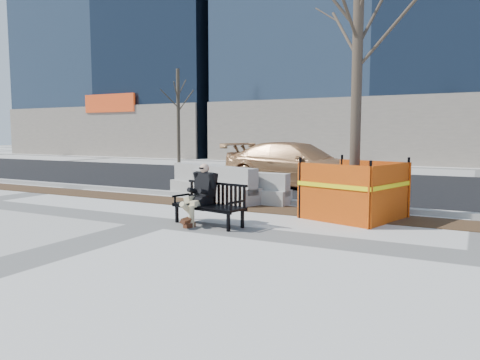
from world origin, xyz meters
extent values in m
plane|color=beige|center=(0.00, 0.00, 0.00)|extent=(120.00, 120.00, 0.00)
cube|color=#47301C|center=(0.00, 2.60, 0.00)|extent=(40.00, 1.20, 0.02)
cube|color=black|center=(0.00, 8.80, 0.00)|extent=(60.00, 10.40, 0.01)
cube|color=#9E9B93|center=(0.00, 3.55, 0.06)|extent=(60.00, 0.25, 0.12)
imported|color=#B17C4C|center=(0.36, 7.18, 0.00)|extent=(5.57, 2.86, 1.54)
camera|label=1|loc=(5.81, -7.46, 1.85)|focal=34.10mm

